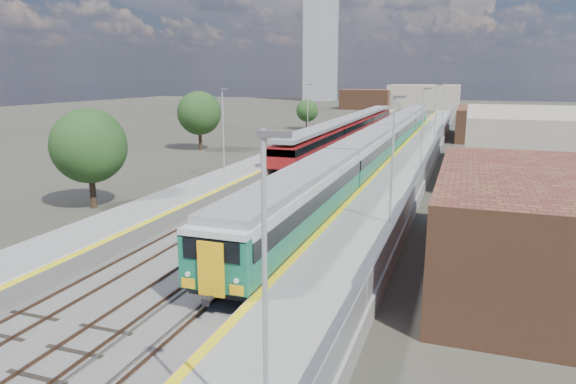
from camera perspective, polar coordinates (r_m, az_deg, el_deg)
The scene contains 12 objects.
ground at distance 59.57m, azimuth 8.75°, elevation 3.38°, with size 320.00×320.00×0.00m, color #47443A.
ballast_bed at distance 62.41m, azimuth 7.14°, elevation 3.89°, with size 10.50×155.00×0.06m, color #565451.
tracks at distance 63.91m, azimuth 7.99°, elevation 4.14°, with size 8.96×160.00×0.17m.
platform_right at distance 61.23m, azimuth 14.07°, elevation 3.91°, with size 4.70×155.00×8.52m.
platform_left at distance 64.08m, azimuth 1.18°, elevation 4.66°, with size 4.30×155.00×8.52m.
buildings at distance 149.22m, azimuth 8.34°, elevation 13.09°, with size 72.00×185.50×40.00m.
green_train at distance 60.82m, azimuth 10.55°, elevation 5.78°, with size 3.08×85.59×3.39m.
red_train at distance 75.60m, azimuth 6.89°, elevation 7.07°, with size 2.91×58.93×3.67m.
tree_a at distance 39.88m, azimuth -21.25°, elevation 4.78°, with size 5.42×5.42×7.35m.
tree_b at distance 68.40m, azimuth -9.83°, elevation 8.63°, with size 5.67×5.67×7.69m.
tree_c at distance 94.10m, azimuth 2.14°, elevation 9.00°, with size 3.95×3.95×5.36m.
tree_d at distance 66.01m, azimuth 28.67°, elevation 5.93°, with size 4.08×4.08×5.53m.
Camera 1 is at (10.57, -7.83, 9.59)m, focal length 32.00 mm.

